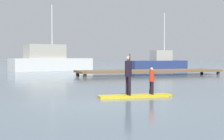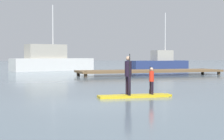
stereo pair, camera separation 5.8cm
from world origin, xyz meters
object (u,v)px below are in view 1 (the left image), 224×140
object	(u,v)px
paddler_adult	(128,73)
paddleboard_near	(135,96)
trawler_grey_distant	(50,61)
fishing_boat_white_large	(158,63)
paddler_child_solo	(152,79)

from	to	relation	value
paddler_adult	paddleboard_near	bearing A→B (deg)	-2.42
paddler_adult	trawler_grey_distant	bearing A→B (deg)	88.33
paddler_adult	fishing_boat_white_large	bearing A→B (deg)	61.53
paddleboard_near	paddler_adult	size ratio (longest dim) A/B	1.85
fishing_boat_white_large	trawler_grey_distant	distance (m)	14.80
paddler_child_solo	trawler_grey_distant	bearing A→B (deg)	90.50
paddleboard_near	paddler_child_solo	size ratio (longest dim) A/B	2.69
paddler_child_solo	trawler_grey_distant	world-z (taller)	trawler_grey_distant
paddler_adult	trawler_grey_distant	distance (m)	26.76
paddler_child_solo	paddler_adult	bearing A→B (deg)	177.31
paddleboard_near	fishing_boat_white_large	world-z (taller)	fishing_boat_white_large
paddleboard_near	fishing_boat_white_large	bearing A→B (deg)	62.00
paddler_child_solo	fishing_boat_white_large	xyz separation A→B (m)	(14.46, 28.58, 0.09)
paddler_child_solo	fishing_boat_white_large	distance (m)	32.03
paddler_adult	fishing_boat_white_large	distance (m)	32.46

